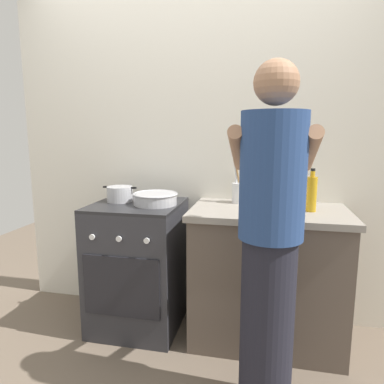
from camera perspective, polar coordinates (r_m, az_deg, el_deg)
ground at (r=2.55m, az=-1.82°, el=-23.22°), size 6.00×6.00×0.00m
back_wall at (r=2.59m, az=5.06°, el=6.72°), size 3.20×0.10×2.50m
countertop at (r=2.41m, az=12.19°, el=-13.27°), size 1.00×0.60×0.90m
stove_range at (r=2.56m, az=-8.84°, el=-11.79°), size 0.60×0.62×0.90m
pot at (r=2.51m, az=-11.78°, el=-0.33°), size 0.25×0.18×0.11m
mixing_bowl at (r=2.37m, az=-6.05°, el=-1.01°), size 0.31×0.31×0.08m
utensil_crock at (r=2.44m, az=7.73°, el=0.40°), size 0.10×0.10×0.32m
spice_bottle at (r=2.20m, az=14.55°, el=-2.09°), size 0.04×0.04×0.09m
oil_bottle at (r=2.27m, az=19.08°, el=-0.19°), size 0.06×0.06×0.27m
person at (r=1.69m, az=12.70°, el=-8.60°), size 0.41×0.50×1.70m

